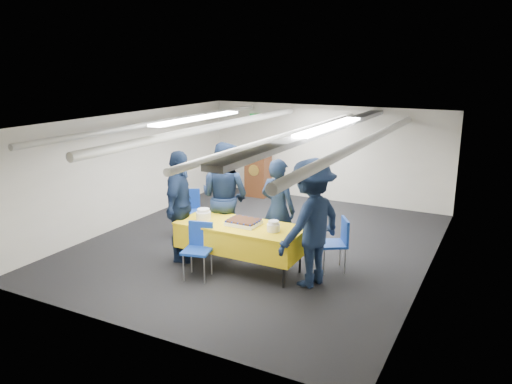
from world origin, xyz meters
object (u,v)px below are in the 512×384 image
sheet_cake (243,222)px  sailor_b (225,197)px  chair_right (338,239)px  sailor_a (278,210)px  chair_left (189,207)px  sailor_c (180,207)px  podium (258,172)px  serving_table (241,237)px  sailor_d (311,223)px  chair_near (199,244)px

sheet_cake → sailor_b: (-0.73, 0.64, 0.17)m
chair_right → sailor_a: sailor_a is taller
chair_left → sailor_c: 1.45m
chair_left → sailor_c: sailor_c is taller
podium → chair_right: podium is taller
serving_table → sailor_b: 1.03m
sailor_a → serving_table: bearing=71.0°
chair_left → sailor_b: sailor_b is taller
sheet_cake → sailor_d: (1.15, -0.00, 0.16)m
chair_near → sailor_b: size_ratio=0.44×
podium → chair_near: 4.96m
sheet_cake → sailor_a: size_ratio=0.29×
chair_near → sailor_b: sailor_b is taller
sailor_a → sailor_d: sailor_d is taller
sheet_cake → serving_table: bearing=-167.0°
serving_table → sheet_cake: size_ratio=4.02×
podium → chair_left: (0.09, -3.12, -0.08)m
sheet_cake → sailor_c: size_ratio=0.27×
serving_table → chair_right: bearing=26.6°
podium → sailor_b: (1.19, -3.58, 0.37)m
sheet_cake → podium: 4.64m
podium → sheet_cake: bearing=-65.6°
sailor_a → sailor_b: bearing=9.4°
chair_near → chair_left: 2.10m
serving_table → chair_left: chair_left is taller
chair_right → chair_left: bearing=172.7°
chair_left → sailor_c: (0.67, -1.22, 0.41)m
podium → chair_near: podium is taller
chair_near → sailor_b: 1.27m
chair_near → sailor_a: size_ratio=0.50×
chair_left → sailor_d: sailor_d is taller
podium → sailor_a: size_ratio=0.72×
chair_left → sailor_d: 3.20m
podium → sailor_a: 4.16m
serving_table → sailor_b: bearing=136.4°
sheet_cake → chair_left: (-1.83, 1.10, -0.28)m
chair_right → sailor_b: bearing=-178.4°
sailor_b → sailor_d: bearing=165.7°
sailor_d → chair_left: bearing=-92.5°
serving_table → sailor_b: size_ratio=1.05×
chair_near → sailor_c: (-0.66, 0.42, 0.41)m
serving_table → sailor_c: bearing=-174.7°
sailor_b → sailor_d: sailor_b is taller
serving_table → chair_right: (1.41, 0.70, -0.03)m
podium → chair_right: size_ratio=1.44×
sailor_b → sailor_c: (-0.43, -0.75, -0.04)m
chair_right → sailor_b: (-2.09, -0.06, 0.45)m
sheet_cake → chair_left: bearing=148.9°
chair_near → sailor_d: bearing=17.9°
chair_left → sailor_a: (2.11, -0.41, 0.34)m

